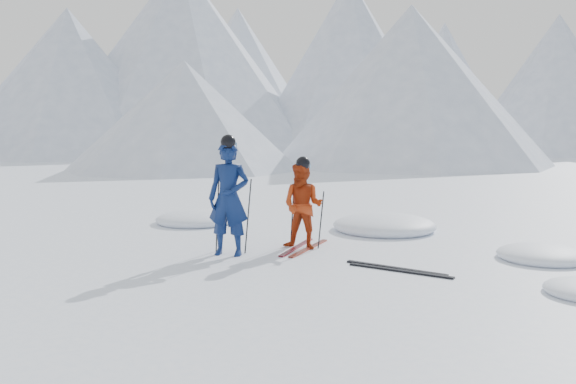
% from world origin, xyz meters
% --- Properties ---
extents(ground, '(160.00, 160.00, 0.00)m').
position_xyz_m(ground, '(0.00, 0.00, 0.00)').
color(ground, white).
rests_on(ground, ground).
extents(skier_blue, '(0.78, 0.57, 1.98)m').
position_xyz_m(skier_blue, '(-2.73, 0.10, 0.99)').
color(skier_blue, '#0C1D4D').
rests_on(skier_blue, ground).
extents(skier_red, '(0.78, 0.61, 1.58)m').
position_xyz_m(skier_red, '(-1.71, 1.08, 0.79)').
color(skier_red, '#AC300D').
rests_on(skier_red, ground).
extents(pole_blue_left, '(0.13, 0.09, 1.32)m').
position_xyz_m(pole_blue_left, '(-3.03, 0.25, 0.66)').
color(pole_blue_left, black).
rests_on(pole_blue_left, ground).
extents(pole_blue_right, '(0.13, 0.08, 1.32)m').
position_xyz_m(pole_blue_right, '(-2.48, 0.35, 0.66)').
color(pole_blue_right, black).
rests_on(pole_blue_right, ground).
extents(pole_red_left, '(0.11, 0.09, 1.05)m').
position_xyz_m(pole_red_left, '(-2.01, 1.33, 0.53)').
color(pole_red_left, black).
rests_on(pole_red_left, ground).
extents(pole_red_right, '(0.11, 0.08, 1.05)m').
position_xyz_m(pole_red_right, '(-1.41, 1.23, 0.53)').
color(pole_red_right, black).
rests_on(pole_red_right, ground).
extents(ski_worn_left, '(0.13, 1.70, 0.03)m').
position_xyz_m(ski_worn_left, '(-1.83, 1.08, 0.01)').
color(ski_worn_left, black).
rests_on(ski_worn_left, ground).
extents(ski_worn_right, '(0.17, 1.70, 0.03)m').
position_xyz_m(ski_worn_right, '(-1.59, 1.08, 0.01)').
color(ski_worn_right, black).
rests_on(ski_worn_right, ground).
extents(ski_loose_a, '(1.67, 0.51, 0.03)m').
position_xyz_m(ski_loose_a, '(0.18, 0.08, 0.01)').
color(ski_loose_a, black).
rests_on(ski_loose_a, ground).
extents(ski_loose_b, '(1.68, 0.45, 0.03)m').
position_xyz_m(ski_loose_b, '(0.28, -0.07, 0.01)').
color(ski_loose_b, black).
rests_on(ski_loose_b, ground).
extents(snow_lumps, '(9.37, 5.64, 0.48)m').
position_xyz_m(snow_lumps, '(-1.17, 2.78, 0.00)').
color(snow_lumps, white).
rests_on(snow_lumps, ground).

